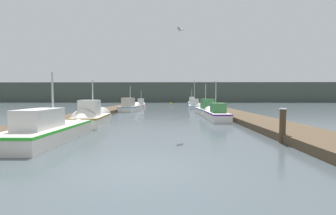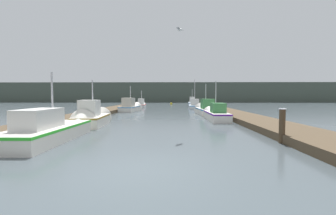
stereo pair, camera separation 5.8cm
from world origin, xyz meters
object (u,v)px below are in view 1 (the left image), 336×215
Objects in this scene: fishing_boat_2 at (215,114)px; fishing_boat_7 at (192,103)px; fishing_boat_0 at (58,128)px; channel_buoy at (171,104)px; mooring_piling_0 at (283,126)px; seagull_lead at (181,30)px; fishing_boat_5 at (194,106)px; fishing_boat_3 at (205,109)px; mooring_piling_1 at (139,102)px; fishing_boat_4 at (131,107)px; fishing_boat_6 at (141,104)px; fishing_boat_1 at (94,117)px.

fishing_boat_7 is (0.23, 24.30, 0.07)m from fishing_boat_2.
fishing_boat_0 is 6.11× the size of channel_buoy.
mooring_piling_0 is 6.44m from seagull_lead.
seagull_lead reaches higher than channel_buoy.
fishing_boat_0 is 1.20× the size of fishing_boat_5.
fishing_boat_0 is at bearing -125.66° from fishing_boat_3.
mooring_piling_1 is (-9.97, 24.89, 0.19)m from fishing_boat_2.
fishing_boat_4 reaches higher than fishing_boat_7.
fishing_boat_3 reaches higher than fishing_boat_6.
fishing_boat_7 is at bearing 64.51° from fishing_boat_4.
mooring_piling_1 is 8.60m from channel_buoy.
fishing_boat_2 is 1.00× the size of fishing_boat_4.
fishing_boat_3 is 1.03× the size of fishing_boat_5.
fishing_boat_2 reaches higher than fishing_boat_6.
seagull_lead is (-2.94, -22.46, 4.79)m from fishing_boat_5.
mooring_piling_1 is at bearing 108.02° from mooring_piling_0.
fishing_boat_0 is at bearing 174.58° from mooring_piling_0.
fishing_boat_2 reaches higher than mooring_piling_1.
fishing_boat_0 is 7.51m from seagull_lead.
seagull_lead is at bearing -81.74° from fishing_boat_6.
fishing_boat_2 is at bearing -83.01° from channel_buoy.
fishing_boat_6 is at bearing 85.83° from fishing_boat_1.
fishing_boat_0 is 32.95m from mooring_piling_1.
fishing_boat_5 reaches higher than fishing_boat_4.
fishing_boat_3 reaches higher than fishing_boat_4.
fishing_boat_4 is at bearing 131.69° from fishing_boat_2.
fishing_boat_6 is 10.14m from fishing_boat_7.
fishing_boat_3 is at bearing 93.96° from mooring_piling_0.
fishing_boat_0 is 1.06× the size of fishing_boat_7.
mooring_piling_1 is (-1.16, 32.93, 0.19)m from fishing_boat_0.
fishing_boat_2 is (8.81, 8.04, -0.00)m from fishing_boat_0.
mooring_piling_1 is 2.36× the size of seagull_lead.
fishing_boat_3 is 16.37m from fishing_boat_6.
fishing_boat_3 is 5.24× the size of channel_buoy.
fishing_boat_1 is at bearing -84.46° from fishing_boat_4.
fishing_boat_1 is 9.41m from fishing_boat_2.
fishing_boat_1 is at bearing 89.00° from fishing_boat_0.
fishing_boat_2 is 15.51m from fishing_boat_5.
fishing_boat_0 is 1.14× the size of fishing_boat_2.
fishing_boat_4 is (-8.70, 3.91, 0.05)m from fishing_boat_3.
fishing_boat_4 is 9.91m from fishing_boat_6.
fishing_boat_3 is 3.74× the size of mooring_piling_0.
fishing_boat_4 is at bearing -102.99° from channel_buoy.
fishing_boat_3 reaches higher than fishing_boat_0.
fishing_boat_3 is at bearing -18.45° from fishing_boat_4.
fishing_boat_3 is at bearing 42.39° from fishing_boat_1.
fishing_boat_1 is at bearing -136.38° from fishing_boat_3.
seagull_lead is (5.57, -16.59, 4.69)m from fishing_boat_4.
fishing_boat_3 is 21.62m from mooring_piling_1.
mooring_piling_0 is at bearing -83.65° from fishing_boat_2.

